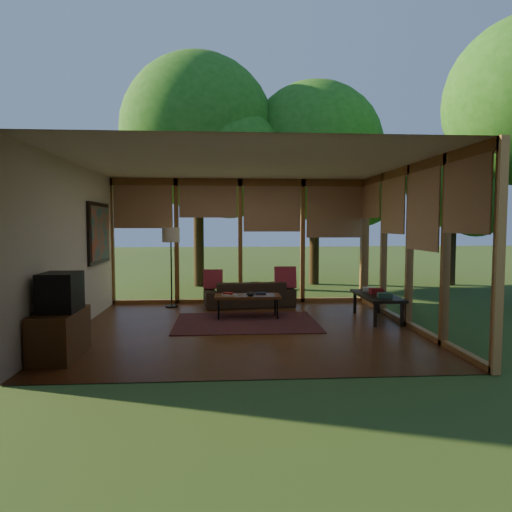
{
  "coord_description": "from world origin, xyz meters",
  "views": [
    {
      "loc": [
        -0.34,
        -7.43,
        1.72
      ],
      "look_at": [
        0.22,
        0.7,
        1.15
      ],
      "focal_mm": 32.0,
      "sensor_mm": 36.0,
      "label": 1
    }
  ],
  "objects": [
    {
      "name": "wall_painting",
      "position": [
        -2.71,
        1.4,
        1.55
      ],
      "size": [
        0.06,
        1.35,
        1.15
      ],
      "color": "black",
      "rests_on": "wall_left"
    },
    {
      "name": "ct_bowl",
      "position": [
        0.12,
        0.74,
        0.46
      ],
      "size": [
        0.16,
        0.16,
        0.07
      ],
      "primitive_type": "ellipsoid",
      "color": "black",
      "rests_on": "coffee_table"
    },
    {
      "name": "television",
      "position": [
        -2.45,
        -1.46,
        0.85
      ],
      "size": [
        0.45,
        0.55,
        0.5
      ],
      "primitive_type": "cube",
      "color": "black",
      "rests_on": "media_cabinet"
    },
    {
      "name": "exterior_lawn",
      "position": [
        8.0,
        8.0,
        -0.01
      ],
      "size": [
        40.0,
        40.0,
        0.0
      ],
      "primitive_type": "plane",
      "color": "#314A1B",
      "rests_on": "ground"
    },
    {
      "name": "media_cabinet",
      "position": [
        -2.47,
        -1.46,
        0.3
      ],
      "size": [
        0.5,
        1.0,
        0.6
      ],
      "primitive_type": "cube",
      "color": "#593618",
      "rests_on": "floor"
    },
    {
      "name": "floor_lamp",
      "position": [
        -1.45,
        2.06,
        1.41
      ],
      "size": [
        0.36,
        0.36,
        1.65
      ],
      "color": "black",
      "rests_on": "floor"
    },
    {
      "name": "tree_nw",
      "position": [
        -1.06,
        5.38,
        4.24
      ],
      "size": [
        4.19,
        4.19,
        6.34
      ],
      "color": "#362613",
      "rests_on": "ground"
    },
    {
      "name": "pillow_left",
      "position": [
        -0.58,
        1.95,
        0.58
      ],
      "size": [
        0.4,
        0.21,
        0.41
      ],
      "primitive_type": "cube",
      "rotation": [
        -0.21,
        0.0,
        0.0
      ],
      "color": "maroon",
      "rests_on": "sofa"
    },
    {
      "name": "ceiling",
      "position": [
        0.0,
        0.0,
        2.7
      ],
      "size": [
        5.5,
        5.5,
        0.0
      ],
      "primitive_type": "plane",
      "rotation": [
        3.14,
        0.0,
        0.0
      ],
      "color": "white",
      "rests_on": "ground"
    },
    {
      "name": "wall_front",
      "position": [
        0.0,
        -2.5,
        1.35
      ],
      "size": [
        5.5,
        0.04,
        2.7
      ],
      "primitive_type": "cube",
      "color": "beige",
      "rests_on": "ground"
    },
    {
      "name": "coffee_table",
      "position": [
        0.07,
        0.84,
        0.39
      ],
      "size": [
        1.2,
        0.5,
        0.43
      ],
      "color": "#593618",
      "rests_on": "floor"
    },
    {
      "name": "console_book_c",
      "position": [
        2.4,
        1.01,
        0.49
      ],
      "size": [
        0.27,
        0.22,
        0.06
      ],
      "primitive_type": "cube",
      "rotation": [
        0.0,
        0.0,
        -0.23
      ],
      "color": "beige",
      "rests_on": "side_console"
    },
    {
      "name": "ct_book_upper",
      "position": [
        -0.28,
        0.79,
        0.47
      ],
      "size": [
        0.2,
        0.18,
        0.03
      ],
      "primitive_type": "cube",
      "rotation": [
        0.0,
        0.0,
        -0.31
      ],
      "color": "maroon",
      "rests_on": "coffee_table"
    },
    {
      "name": "tree_ne",
      "position": [
        2.23,
        5.58,
        3.78
      ],
      "size": [
        3.91,
        3.91,
        5.74
      ],
      "color": "#362613",
      "rests_on": "ground"
    },
    {
      "name": "sofa",
      "position": [
        0.17,
        2.0,
        0.27
      ],
      "size": [
        1.93,
        0.95,
        0.54
      ],
      "primitive_type": "imported",
      "rotation": [
        0.0,
        0.0,
        3.27
      ],
      "color": "#36271B",
      "rests_on": "floor"
    },
    {
      "name": "console_book_b",
      "position": [
        2.4,
        0.61,
        0.51
      ],
      "size": [
        0.23,
        0.16,
        0.1
      ],
      "primitive_type": "cube",
      "rotation": [
        0.0,
        0.0,
        0.01
      ],
      "color": "maroon",
      "rests_on": "side_console"
    },
    {
      "name": "ct_book_side",
      "position": [
        0.32,
        0.92,
        0.44
      ],
      "size": [
        0.21,
        0.16,
        0.03
      ],
      "primitive_type": "cube",
      "rotation": [
        0.0,
        0.0,
        -0.08
      ],
      "color": "black",
      "rests_on": "coffee_table"
    },
    {
      "name": "rug",
      "position": [
        0.03,
        0.43,
        0.01
      ],
      "size": [
        2.47,
        1.75,
        0.01
      ],
      "primitive_type": "cube",
      "color": "maroon",
      "rests_on": "floor"
    },
    {
      "name": "console_book_a",
      "position": [
        2.4,
        0.16,
        0.5
      ],
      "size": [
        0.26,
        0.21,
        0.09
      ],
      "primitive_type": "cube",
      "rotation": [
        0.0,
        0.0,
        -0.18
      ],
      "color": "#2E5240",
      "rests_on": "side_console"
    },
    {
      "name": "wall_left",
      "position": [
        -2.75,
        0.0,
        1.35
      ],
      "size": [
        0.04,
        5.0,
        2.7
      ],
      "primitive_type": "cube",
      "color": "beige",
      "rests_on": "ground"
    },
    {
      "name": "floor",
      "position": [
        0.0,
        0.0,
        0.0
      ],
      "size": [
        5.5,
        5.5,
        0.0
      ],
      "primitive_type": "plane",
      "color": "brown",
      "rests_on": "ground"
    },
    {
      "name": "side_console",
      "position": [
        2.4,
        0.56,
        0.41
      ],
      "size": [
        0.6,
        1.4,
        0.46
      ],
      "color": "black",
      "rests_on": "floor"
    },
    {
      "name": "window_wall_back",
      "position": [
        0.0,
        2.5,
        1.35
      ],
      "size": [
        5.5,
        0.12,
        2.7
      ],
      "primitive_type": "cube",
      "color": "#97612F",
      "rests_on": "ground"
    },
    {
      "name": "window_wall_right",
      "position": [
        2.75,
        0.0,
        1.35
      ],
      "size": [
        0.12,
        5.0,
        2.7
      ],
      "primitive_type": "cube",
      "color": "#97612F",
      "rests_on": "ground"
    },
    {
      "name": "pillow_right",
      "position": [
        0.92,
        1.95,
        0.6
      ],
      "size": [
        0.44,
        0.24,
        0.47
      ],
      "primitive_type": "cube",
      "rotation": [
        -0.21,
        0.0,
        0.0
      ],
      "color": "maroon",
      "rests_on": "sofa"
    },
    {
      "name": "tree_far",
      "position": [
        5.74,
        5.08,
        2.88
      ],
      "size": [
        2.57,
        2.57,
        4.18
      ],
      "color": "#362613",
      "rests_on": "ground"
    },
    {
      "name": "ct_book_lower",
      "position": [
        -0.28,
        0.79,
        0.44
      ],
      "size": [
        0.24,
        0.21,
        0.03
      ],
      "primitive_type": "cube",
      "rotation": [
        0.0,
        0.0,
        0.25
      ],
      "color": "beige",
      "rests_on": "coffee_table"
    }
  ]
}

